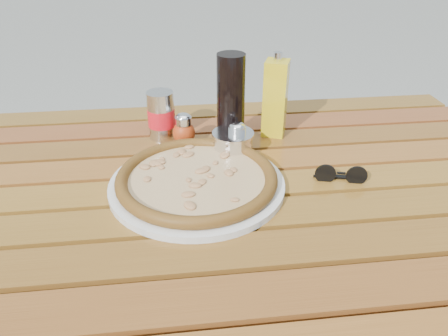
{
  "coord_description": "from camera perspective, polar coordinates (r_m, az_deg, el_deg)",
  "views": [
    {
      "loc": [
        -0.09,
        -0.76,
        1.24
      ],
      "look_at": [
        0.0,
        0.02,
        0.78
      ],
      "focal_mm": 35.0,
      "sensor_mm": 36.0,
      "label": 1
    }
  ],
  "objects": [
    {
      "name": "pizza",
      "position": [
        0.89,
        -3.57,
        -1.3
      ],
      "size": [
        0.42,
        0.42,
        0.03
      ],
      "rotation": [
        0.0,
        0.0,
        -0.34
      ],
      "color": "beige",
      "rests_on": "plate"
    },
    {
      "name": "sunglasses",
      "position": [
        0.95,
        14.99,
        -0.9
      ],
      "size": [
        0.11,
        0.04,
        0.04
      ],
      "rotation": [
        0.0,
        0.0,
        -0.23
      ],
      "color": "black",
      "rests_on": "table"
    },
    {
      "name": "pepper_shaker",
      "position": [
        1.06,
        -5.28,
        4.98
      ],
      "size": [
        0.06,
        0.06,
        0.08
      ],
      "rotation": [
        0.0,
        0.0,
        -0.16
      ],
      "color": "#BE3F15",
      "rests_on": "table"
    },
    {
      "name": "olive_oil_cruet",
      "position": [
        1.09,
        6.72,
        9.05
      ],
      "size": [
        0.07,
        0.07,
        0.21
      ],
      "rotation": [
        0.0,
        0.0,
        -0.38
      ],
      "color": "gold",
      "rests_on": "table"
    },
    {
      "name": "dark_bottle",
      "position": [
        1.04,
        0.89,
        8.82
      ],
      "size": [
        0.09,
        0.09,
        0.22
      ],
      "primitive_type": "cylinder",
      "rotation": [
        0.0,
        0.0,
        -0.38
      ],
      "color": "black",
      "rests_on": "table"
    },
    {
      "name": "plate",
      "position": [
        0.9,
        -3.54,
        -2.15
      ],
      "size": [
        0.45,
        0.45,
        0.01
      ],
      "primitive_type": "cylinder",
      "rotation": [
        0.0,
        0.0,
        -0.31
      ],
      "color": "silver",
      "rests_on": "table"
    },
    {
      "name": "parmesan_tin",
      "position": [
        1.01,
        1.17,
        3.18
      ],
      "size": [
        0.12,
        0.12,
        0.07
      ],
      "rotation": [
        0.0,
        0.0,
        0.29
      ],
      "color": "silver",
      "rests_on": "table"
    },
    {
      "name": "oregano_shaker",
      "position": [
        1.01,
        1.7,
        3.75
      ],
      "size": [
        0.07,
        0.07,
        0.08
      ],
      "rotation": [
        0.0,
        0.0,
        -0.31
      ],
      "color": "#323A17",
      "rests_on": "table"
    },
    {
      "name": "soda_can",
      "position": [
        1.09,
        -8.19,
        6.77
      ],
      "size": [
        0.07,
        0.07,
        0.12
      ],
      "rotation": [
        0.0,
        0.0,
        0.02
      ],
      "color": "silver",
      "rests_on": "table"
    },
    {
      "name": "table",
      "position": [
        0.95,
        0.14,
        -6.12
      ],
      "size": [
        1.4,
        0.9,
        0.75
      ],
      "color": "#3D260D",
      "rests_on": "ground"
    }
  ]
}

